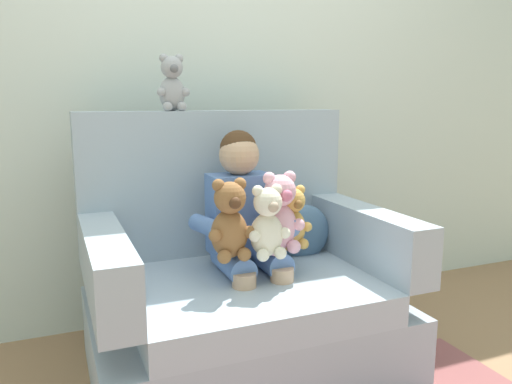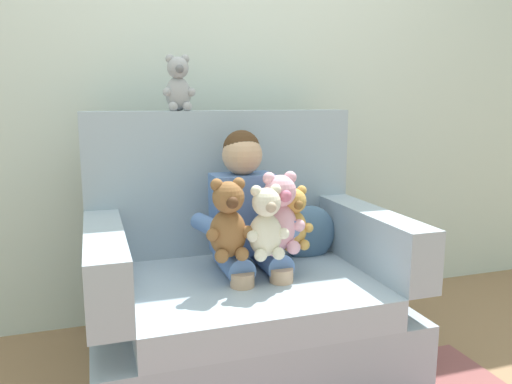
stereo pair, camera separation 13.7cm
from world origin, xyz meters
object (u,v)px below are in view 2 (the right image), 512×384
at_px(plush_brown, 228,221).
at_px(armchair, 241,290).
at_px(plush_cream, 266,224).
at_px(plush_grey_on_backrest, 178,85).
at_px(plush_honey, 293,220).
at_px(throw_pillow, 308,233).
at_px(seated_child, 247,220).
at_px(plush_pink, 280,215).

bearing_deg(plush_brown, armchair, 55.06).
distance_m(armchair, plush_cream, 0.38).
bearing_deg(armchair, plush_grey_on_backrest, 121.59).
distance_m(armchair, plush_honey, 0.39).
bearing_deg(throw_pillow, seated_child, -163.47).
bearing_deg(plush_cream, plush_brown, 155.05).
distance_m(seated_child, plush_cream, 0.20).
relative_size(seated_child, plush_honey, 3.20).
distance_m(plush_honey, throw_pillow, 0.30).
distance_m(plush_pink, plush_honey, 0.08).
bearing_deg(plush_brown, seated_child, 49.57).
relative_size(plush_pink, plush_honey, 1.25).
bearing_deg(plush_honey, plush_grey_on_backrest, 127.40).
height_order(armchair, plush_grey_on_backrest, plush_grey_on_backrest).
bearing_deg(plush_grey_on_backrest, throw_pillow, -15.05).
relative_size(plush_cream, throw_pillow, 1.09).
relative_size(plush_brown, plush_grey_on_backrest, 1.27).
bearing_deg(plush_pink, seated_child, 127.82).
relative_size(plush_pink, plush_brown, 1.04).
height_order(plush_pink, plush_honey, plush_pink).
distance_m(armchair, throw_pillow, 0.42).
bearing_deg(plush_pink, armchair, 138.22).
bearing_deg(plush_grey_on_backrest, armchair, -53.14).
xyz_separation_m(plush_honey, throw_pillow, (0.17, 0.22, -0.13)).
xyz_separation_m(plush_cream, throw_pillow, (0.31, 0.30, -0.14)).
bearing_deg(plush_brown, plush_grey_on_backrest, 98.53).
relative_size(armchair, throw_pillow, 4.73).
bearing_deg(seated_child, armchair, -166.29).
height_order(armchair, plush_pink, armchair).
xyz_separation_m(armchair, plush_cream, (0.04, -0.19, 0.33)).
distance_m(armchair, plush_pink, 0.39).
xyz_separation_m(armchair, plush_grey_on_backrest, (-0.19, 0.31, 0.86)).
bearing_deg(plush_grey_on_backrest, plush_cream, -59.40).
xyz_separation_m(plush_pink, throw_pillow, (0.24, 0.24, -0.16)).
bearing_deg(plush_pink, plush_cream, -138.49).
bearing_deg(armchair, plush_honey, -30.08).
distance_m(plush_pink, throw_pillow, 0.37).
height_order(plush_pink, plush_cream, plush_pink).
bearing_deg(plush_honey, throw_pillow, 47.96).
height_order(armchair, throw_pillow, armchair).
height_order(plush_honey, plush_grey_on_backrest, plush_grey_on_backrest).
bearing_deg(plush_honey, seated_child, 137.73).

